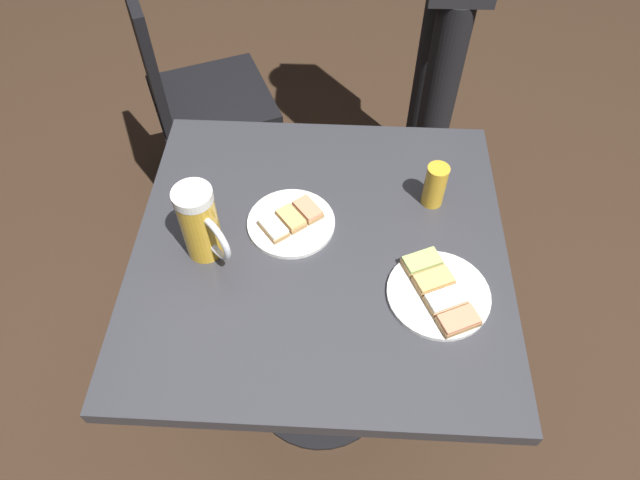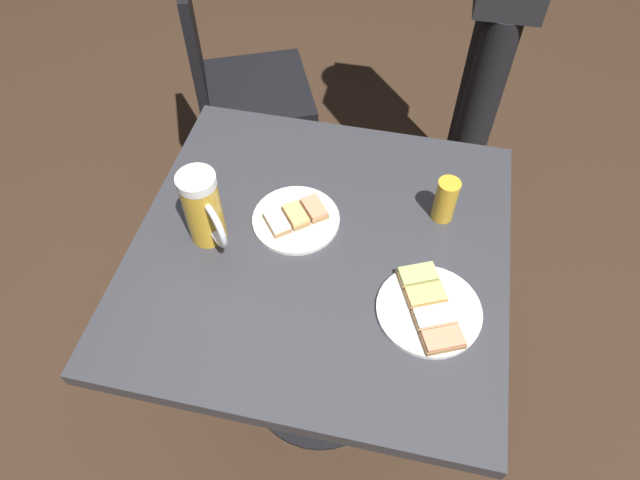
% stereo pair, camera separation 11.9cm
% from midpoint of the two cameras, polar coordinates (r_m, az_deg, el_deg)
% --- Properties ---
extents(ground_plane, '(6.00, 6.00, 0.00)m').
position_cam_midpoint_polar(ground_plane, '(1.82, 1.93, -14.16)').
color(ground_plane, '#382619').
extents(cafe_table, '(0.81, 0.79, 0.70)m').
position_cam_midpoint_polar(cafe_table, '(1.32, 2.58, -4.37)').
color(cafe_table, black).
rests_on(cafe_table, ground_plane).
extents(plate_near, '(0.20, 0.20, 0.03)m').
position_cam_midpoint_polar(plate_near, '(1.24, 0.27, 2.06)').
color(plate_near, white).
rests_on(plate_near, cafe_table).
extents(plate_far, '(0.21, 0.21, 0.03)m').
position_cam_midpoint_polar(plate_far, '(1.14, 14.04, -7.00)').
color(plate_far, white).
rests_on(plate_far, cafe_table).
extents(beer_mug, '(0.12, 0.12, 0.18)m').
position_cam_midpoint_polar(beer_mug, '(1.17, -8.90, 2.92)').
color(beer_mug, gold).
rests_on(beer_mug, cafe_table).
extents(beer_glass_small, '(0.05, 0.05, 0.11)m').
position_cam_midpoint_polar(beer_glass_small, '(1.26, 15.32, 3.79)').
color(beer_glass_small, gold).
rests_on(beer_glass_small, cafe_table).
extents(cafe_chair, '(0.50, 0.50, 0.88)m').
position_cam_midpoint_polar(cafe_chair, '(1.97, -7.16, 15.88)').
color(cafe_chair, black).
rests_on(cafe_chair, ground_plane).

